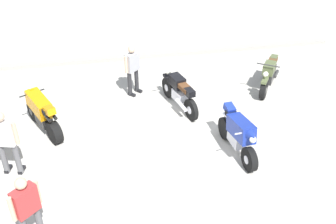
{
  "coord_description": "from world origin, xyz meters",
  "views": [
    {
      "loc": [
        -2.09,
        -8.87,
        6.3
      ],
      "look_at": [
        -0.42,
        -0.4,
        0.75
      ],
      "focal_mm": 42.24,
      "sensor_mm": 36.0,
      "label": 1
    }
  ],
  "objects": [
    {
      "name": "person_in_white_shirt",
      "position": [
        -4.3,
        -1.15,
        0.98
      ],
      "size": [
        0.66,
        0.42,
        1.71
      ],
      "rotation": [
        0.0,
        0.0,
        1.28
      ],
      "color": "#59595B",
      "rests_on": "ground"
    },
    {
      "name": "ground_plane",
      "position": [
        0.0,
        0.0,
        0.0
      ],
      "size": [
        40.0,
        40.0,
        0.0
      ],
      "primitive_type": "plane",
      "color": "#B7B2A8"
    },
    {
      "name": "curb_edge",
      "position": [
        0.0,
        4.6,
        0.07
      ],
      "size": [
        14.0,
        0.3,
        0.15
      ],
      "primitive_type": "cube",
      "color": "#9C978F",
      "rests_on": "ground"
    },
    {
      "name": "motorcycle_black_cruiser",
      "position": [
        0.18,
        0.93,
        0.52
      ],
      "size": [
        0.81,
        2.05,
        1.09
      ],
      "rotation": [
        0.0,
        0.0,
        1.84
      ],
      "color": "black",
      "rests_on": "ground"
    },
    {
      "name": "motorcycle_blue_sportbike",
      "position": [
        1.15,
        -1.46,
        0.59
      ],
      "size": [
        0.7,
        1.96,
        1.14
      ],
      "rotation": [
        0.0,
        0.0,
        4.81
      ],
      "color": "black",
      "rests_on": "ground"
    },
    {
      "name": "person_in_red_shirt",
      "position": [
        -3.63,
        -3.34,
        0.93
      ],
      "size": [
        0.55,
        0.53,
        1.63
      ],
      "rotation": [
        0.0,
        0.0,
        2.3
      ],
      "color": "#59595B",
      "rests_on": "ground"
    },
    {
      "name": "motorcycle_olive_vintage",
      "position": [
        3.25,
        1.53,
        0.49
      ],
      "size": [
        1.24,
        1.69,
        1.07
      ],
      "rotation": [
        0.0,
        0.0,
        4.11
      ],
      "color": "black",
      "rests_on": "ground"
    },
    {
      "name": "person_in_gray_shirt",
      "position": [
        -1.04,
        2.05,
        0.91
      ],
      "size": [
        0.55,
        0.52,
        1.62
      ],
      "rotation": [
        0.0,
        0.0,
        5.43
      ],
      "color": "#262628",
      "rests_on": "ground"
    },
    {
      "name": "motorcycle_orange_sportbike",
      "position": [
        -3.69,
        0.49,
        0.59
      ],
      "size": [
        1.09,
        1.82,
        1.14
      ],
      "rotation": [
        0.0,
        0.0,
        2.05
      ],
      "color": "black",
      "rests_on": "ground"
    }
  ]
}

